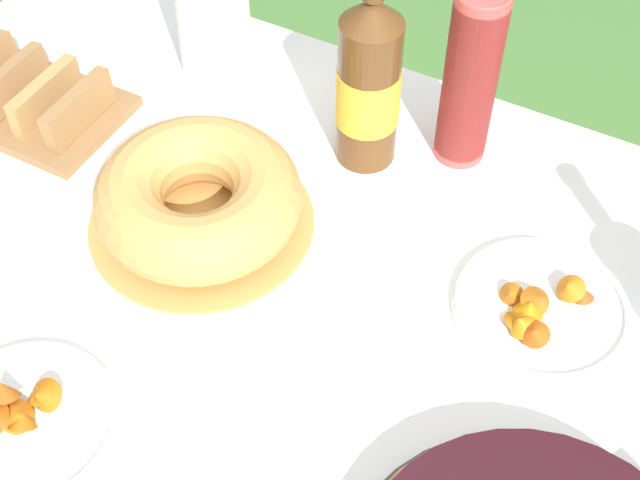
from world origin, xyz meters
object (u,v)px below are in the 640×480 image
object	(u,v)px
bundt_cake	(198,199)
snack_plate_near	(540,307)
cup_stack	(470,79)
paper_towel_roll	(212,10)
bread_board	(32,100)
cider_bottle_amber	(369,83)
snack_plate_left	(23,420)

from	to	relation	value
bundt_cake	snack_plate_near	distance (m)	0.45
bundt_cake	cup_stack	world-z (taller)	cup_stack
snack_plate_near	paper_towel_roll	world-z (taller)	paper_towel_roll
cup_stack	snack_plate_near	world-z (taller)	cup_stack
bundt_cake	cup_stack	xyz separation A→B (m)	(0.25, 0.29, 0.08)
snack_plate_near	bread_board	world-z (taller)	bread_board
snack_plate_near	bread_board	distance (m)	0.78
cup_stack	cider_bottle_amber	bearing A→B (deg)	-150.36
cider_bottle_amber	snack_plate_near	size ratio (longest dim) A/B	1.57
snack_plate_near	paper_towel_roll	xyz separation A→B (m)	(-0.60, 0.21, 0.10)
bundt_cake	bread_board	size ratio (longest dim) A/B	1.15
cup_stack	bundt_cake	bearing A→B (deg)	-130.63
snack_plate_near	paper_towel_roll	size ratio (longest dim) A/B	0.99
bundt_cake	cup_stack	size ratio (longest dim) A/B	1.12
cider_bottle_amber	snack_plate_left	distance (m)	0.59
snack_plate_left	bundt_cake	bearing A→B (deg)	88.34
snack_plate_near	bread_board	size ratio (longest dim) A/B	0.83
cup_stack	bread_board	world-z (taller)	cup_stack
bundt_cake	snack_plate_left	xyz separation A→B (m)	(-0.01, -0.34, -0.04)
cup_stack	snack_plate_left	size ratio (longest dim) A/B	1.26
cup_stack	snack_plate_near	size ratio (longest dim) A/B	1.23
bundt_cake	cup_stack	distance (m)	0.39
paper_towel_roll	snack_plate_near	bearing A→B (deg)	-19.40
snack_plate_near	bundt_cake	bearing A→B (deg)	-170.59
bundt_cake	snack_plate_left	bearing A→B (deg)	-91.66
snack_plate_left	cider_bottle_amber	bearing A→B (deg)	75.98
cider_bottle_amber	bread_board	size ratio (longest dim) A/B	1.31
cider_bottle_amber	paper_towel_roll	size ratio (longest dim) A/B	1.55
paper_towel_roll	bundt_cake	bearing A→B (deg)	-61.48
cup_stack	cider_bottle_amber	distance (m)	0.13
paper_towel_roll	cider_bottle_amber	bearing A→B (deg)	-12.07
bundt_cake	cider_bottle_amber	xyz separation A→B (m)	(0.13, 0.22, 0.08)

